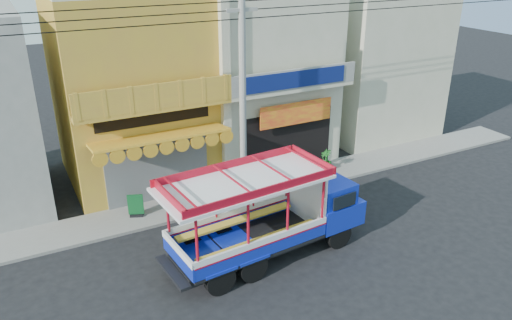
{
  "coord_description": "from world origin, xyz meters",
  "views": [
    {
      "loc": [
        -8.96,
        -12.96,
        9.72
      ],
      "look_at": [
        -0.85,
        2.5,
        2.14
      ],
      "focal_mm": 35.0,
      "sensor_mm": 36.0,
      "label": 1
    }
  ],
  "objects_px": {
    "songthaew_truck": "(280,210)",
    "potted_plant_c": "(326,160)",
    "green_sign": "(136,207)",
    "potted_plant_b": "(296,166)",
    "utility_pole": "(246,81)"
  },
  "relations": [
    {
      "from": "songthaew_truck",
      "to": "potted_plant_c",
      "type": "height_order",
      "value": "songthaew_truck"
    },
    {
      "from": "green_sign",
      "to": "potted_plant_b",
      "type": "bearing_deg",
      "value": 2.92
    },
    {
      "from": "potted_plant_c",
      "to": "utility_pole",
      "type": "bearing_deg",
      "value": -76.62
    },
    {
      "from": "green_sign",
      "to": "potted_plant_c",
      "type": "bearing_deg",
      "value": 0.89
    },
    {
      "from": "utility_pole",
      "to": "potted_plant_c",
      "type": "bearing_deg",
      "value": 10.43
    },
    {
      "from": "green_sign",
      "to": "potted_plant_b",
      "type": "xyz_separation_m",
      "value": [
        7.4,
        0.38,
        0.05
      ]
    },
    {
      "from": "songthaew_truck",
      "to": "potted_plant_b",
      "type": "bearing_deg",
      "value": 52.8
    },
    {
      "from": "green_sign",
      "to": "utility_pole",
      "type": "bearing_deg",
      "value": -8.78
    },
    {
      "from": "utility_pole",
      "to": "green_sign",
      "type": "xyz_separation_m",
      "value": [
        -4.41,
        0.68,
        -4.53
      ]
    },
    {
      "from": "potted_plant_b",
      "to": "potted_plant_c",
      "type": "height_order",
      "value": "potted_plant_c"
    },
    {
      "from": "songthaew_truck",
      "to": "potted_plant_b",
      "type": "xyz_separation_m",
      "value": [
        3.64,
        4.8,
        -1.02
      ]
    },
    {
      "from": "potted_plant_b",
      "to": "potted_plant_c",
      "type": "distance_m",
      "value": 1.48
    },
    {
      "from": "songthaew_truck",
      "to": "utility_pole",
      "type": "bearing_deg",
      "value": 80.09
    },
    {
      "from": "potted_plant_b",
      "to": "songthaew_truck",
      "type": "bearing_deg",
      "value": 125.35
    },
    {
      "from": "utility_pole",
      "to": "potted_plant_c",
      "type": "distance_m",
      "value": 6.32
    }
  ]
}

